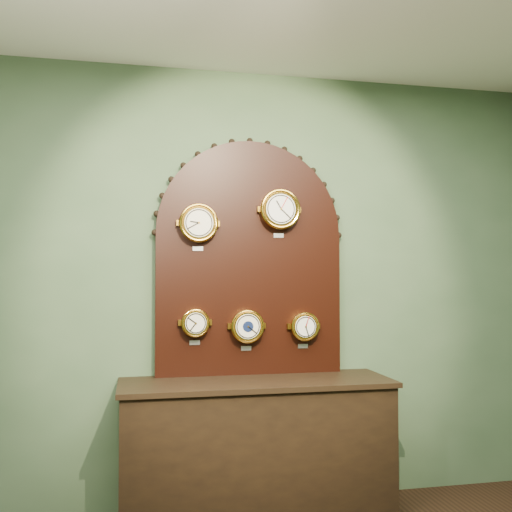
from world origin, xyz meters
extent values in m
plane|color=#435C3F|center=(0.00, 2.50, 1.40)|extent=(4.00, 0.00, 4.00)
cube|color=black|center=(0.00, 2.23, 0.40)|extent=(1.60, 0.50, 0.80)
cube|color=black|center=(0.00, 2.45, 1.28)|extent=(1.20, 0.06, 0.90)
cylinder|color=black|center=(0.00, 2.45, 1.73)|extent=(1.20, 0.06, 1.20)
cylinder|color=gold|center=(-0.34, 2.39, 1.79)|extent=(0.22, 0.08, 0.22)
torus|color=gold|center=(-0.34, 2.36, 1.79)|extent=(0.24, 0.02, 0.24)
cylinder|color=beige|center=(-0.34, 2.35, 1.79)|extent=(0.18, 0.01, 0.18)
cube|color=silver|center=(-0.34, 2.42, 1.63)|extent=(0.06, 0.01, 0.03)
cylinder|color=gold|center=(0.18, 2.39, 1.89)|extent=(0.24, 0.08, 0.24)
torus|color=gold|center=(0.18, 2.36, 1.89)|extent=(0.26, 0.02, 0.26)
cylinder|color=silver|center=(0.18, 2.35, 1.89)|extent=(0.19, 0.01, 0.19)
cube|color=silver|center=(0.18, 2.42, 1.72)|extent=(0.07, 0.01, 0.03)
cylinder|color=gold|center=(-0.36, 2.39, 1.17)|extent=(0.16, 0.08, 0.16)
torus|color=gold|center=(-0.36, 2.36, 1.17)|extent=(0.18, 0.02, 0.18)
cylinder|color=beige|center=(-0.36, 2.35, 1.17)|extent=(0.13, 0.01, 0.13)
cube|color=silver|center=(-0.36, 2.42, 1.04)|extent=(0.07, 0.01, 0.03)
cylinder|color=gold|center=(-0.03, 2.39, 1.14)|extent=(0.20, 0.08, 0.20)
torus|color=gold|center=(-0.03, 2.36, 1.14)|extent=(0.21, 0.02, 0.21)
cylinder|color=beige|center=(-0.03, 2.35, 1.14)|extent=(0.16, 0.01, 0.16)
cube|color=silver|center=(-0.03, 2.42, 1.00)|extent=(0.07, 0.01, 0.03)
cylinder|color=#0C1638|center=(-0.03, 2.35, 1.14)|extent=(0.07, 0.00, 0.07)
cylinder|color=gold|center=(0.35, 2.39, 1.13)|extent=(0.17, 0.08, 0.17)
torus|color=gold|center=(0.35, 2.36, 1.13)|extent=(0.18, 0.02, 0.18)
cylinder|color=silver|center=(0.35, 2.35, 1.13)|extent=(0.14, 0.01, 0.14)
cube|color=silver|center=(0.35, 2.42, 1.00)|extent=(0.06, 0.01, 0.03)
camera|label=1|loc=(-0.72, -1.18, 1.46)|focal=40.28mm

